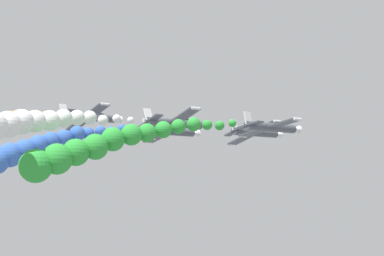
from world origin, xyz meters
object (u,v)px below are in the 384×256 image
airplane_left_inner (170,131)px  airplane_right_outer (90,117)px  airplane_lead (256,133)px  airplane_left_outer (176,123)px  airplane_right_inner (272,127)px

airplane_left_inner → airplane_right_outer: airplane_right_outer is taller
airplane_lead → airplane_left_outer: size_ratio=1.00×
airplane_left_inner → airplane_right_outer: 11.77m
airplane_lead → airplane_right_inner: airplane_lead is taller
airplane_left_outer → airplane_right_outer: bearing=-174.6°
airplane_left_outer → airplane_lead: bearing=92.9°
airplane_left_inner → airplane_left_outer: 11.36m
airplane_left_inner → airplane_left_outer: (8.96, -6.98, 0.20)m
airplane_right_inner → airplane_right_outer: 27.70m
airplane_lead → airplane_right_outer: bearing=-131.8°
airplane_lead → airplane_right_inner: 12.58m
airplane_right_outer → airplane_left_outer: bearing=5.4°
airplane_left_outer → airplane_right_outer: 16.95m
airplane_left_inner → airplane_right_inner: size_ratio=1.00×
airplane_lead → airplane_right_inner: size_ratio=1.00×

